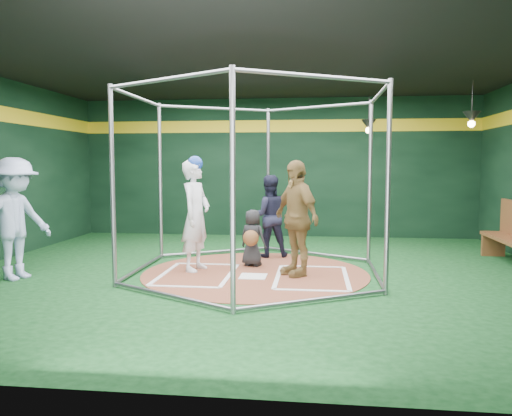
# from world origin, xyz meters

# --- Properties ---
(room_shell) EXTENTS (10.10, 9.10, 3.53)m
(room_shell) POSITION_xyz_m (0.00, 0.01, 1.75)
(room_shell) COLOR #0B3413
(room_shell) RESTS_ON ground
(clay_disc) EXTENTS (3.80, 3.80, 0.01)m
(clay_disc) POSITION_xyz_m (0.00, 0.00, 0.01)
(clay_disc) COLOR brown
(clay_disc) RESTS_ON ground
(home_plate) EXTENTS (0.43, 0.43, 0.01)m
(home_plate) POSITION_xyz_m (0.00, -0.30, 0.02)
(home_plate) COLOR white
(home_plate) RESTS_ON clay_disc
(batter_box_left) EXTENTS (1.17, 1.77, 0.01)m
(batter_box_left) POSITION_xyz_m (-0.95, -0.25, 0.02)
(batter_box_left) COLOR white
(batter_box_left) RESTS_ON clay_disc
(batter_box_right) EXTENTS (1.17, 1.77, 0.01)m
(batter_box_right) POSITION_xyz_m (0.95, -0.25, 0.02)
(batter_box_right) COLOR white
(batter_box_right) RESTS_ON clay_disc
(batting_cage) EXTENTS (4.05, 4.67, 3.00)m
(batting_cage) POSITION_xyz_m (-0.00, -0.00, 1.50)
(batting_cage) COLOR gray
(batting_cage) RESTS_ON ground
(pendant_lamp_near) EXTENTS (0.34, 0.34, 0.90)m
(pendant_lamp_near) POSITION_xyz_m (2.20, 3.60, 2.74)
(pendant_lamp_near) COLOR black
(pendant_lamp_near) RESTS_ON room_shell
(pendant_lamp_far) EXTENTS (0.34, 0.34, 0.90)m
(pendant_lamp_far) POSITION_xyz_m (4.00, 2.00, 2.74)
(pendant_lamp_far) COLOR black
(pendant_lamp_far) RESTS_ON room_shell
(batter_figure) EXTENTS (0.60, 0.78, 1.97)m
(batter_figure) POSITION_xyz_m (-1.04, 0.09, 0.99)
(batter_figure) COLOR silver
(batter_figure) RESTS_ON clay_disc
(visitor_leopard) EXTENTS (1.03, 1.17, 1.89)m
(visitor_leopard) POSITION_xyz_m (0.68, -0.08, 0.96)
(visitor_leopard) COLOR #A78547
(visitor_leopard) RESTS_ON clay_disc
(catcher_figure) EXTENTS (0.58, 0.63, 1.02)m
(catcher_figure) POSITION_xyz_m (-0.12, 0.55, 0.52)
(catcher_figure) COLOR black
(catcher_figure) RESTS_ON clay_disc
(umpire) EXTENTS (0.92, 0.79, 1.61)m
(umpire) POSITION_xyz_m (0.08, 1.52, 0.82)
(umpire) COLOR black
(umpire) RESTS_ON clay_disc
(bystander_blue) EXTENTS (1.08, 1.42, 1.94)m
(bystander_blue) POSITION_xyz_m (-3.75, -0.84, 0.97)
(bystander_blue) COLOR #ACBDE4
(bystander_blue) RESTS_ON ground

